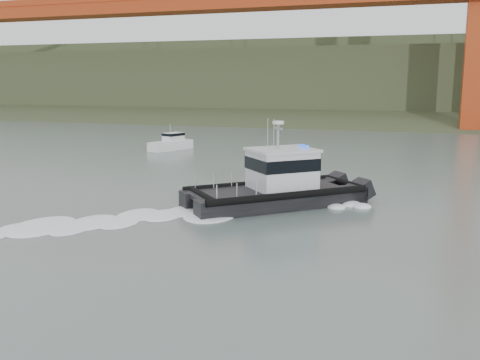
{
  "coord_description": "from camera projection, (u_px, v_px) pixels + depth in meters",
  "views": [
    {
      "loc": [
        10.28,
        -20.46,
        8.22
      ],
      "look_at": [
        0.26,
        9.38,
        2.4
      ],
      "focal_mm": 40.0,
      "sensor_mm": 36.0,
      "label": 1
    }
  ],
  "objects": [
    {
      "name": "headlands",
      "position": [
        380.0,
        86.0,
        139.49
      ],
      "size": [
        500.0,
        105.36,
        27.12
      ],
      "color": "#2D3D23",
      "rests_on": "ground"
    },
    {
      "name": "motorboat",
      "position": [
        171.0,
        143.0,
        65.1
      ],
      "size": [
        3.89,
        6.2,
        3.24
      ],
      "rotation": [
        0.0,
        0.0,
        -0.36
      ],
      "color": "white",
      "rests_on": "ground"
    },
    {
      "name": "ground",
      "position": [
        168.0,
        269.0,
        23.79
      ],
      "size": [
        400.0,
        400.0,
        0.0
      ],
      "primitive_type": "plane",
      "color": "slate",
      "rests_on": "ground"
    },
    {
      "name": "patrol_boat",
      "position": [
        277.0,
        184.0,
        35.85
      ],
      "size": [
        11.87,
        11.37,
        5.85
      ],
      "rotation": [
        0.0,
        0.0,
        -0.83
      ],
      "color": "black",
      "rests_on": "ground"
    }
  ]
}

